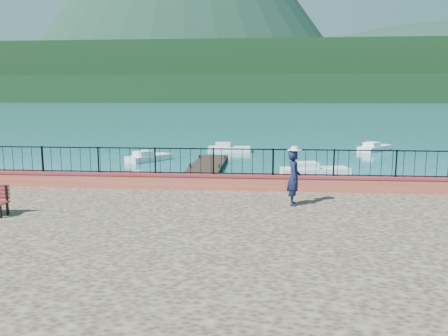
% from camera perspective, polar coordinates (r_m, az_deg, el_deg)
% --- Properties ---
extents(ground, '(2000.00, 2000.00, 0.00)m').
position_cam_1_polar(ground, '(13.17, -1.83, -11.35)').
color(ground, '#19596B').
rests_on(ground, ground).
extents(parapet, '(28.00, 0.46, 0.58)m').
position_cam_1_polar(parapet, '(16.30, -0.34, -1.82)').
color(parapet, '#B15E40').
rests_on(parapet, promenade).
extents(railing, '(27.00, 0.05, 0.95)m').
position_cam_1_polar(railing, '(16.17, -0.34, 0.84)').
color(railing, black).
rests_on(railing, parapet).
extents(dock, '(2.00, 16.00, 0.30)m').
position_cam_1_polar(dock, '(24.88, -3.17, -1.05)').
color(dock, '#2D231C').
rests_on(dock, ground).
extents(far_forest, '(900.00, 60.00, 18.00)m').
position_cam_1_polar(far_forest, '(312.25, 4.72, 10.20)').
color(far_forest, black).
rests_on(far_forest, ground).
extents(foothills, '(900.00, 120.00, 44.00)m').
position_cam_1_polar(foothills, '(372.63, 4.79, 12.07)').
color(foothills, black).
rests_on(foothills, ground).
extents(companion_hill, '(448.00, 384.00, 180.00)m').
position_cam_1_polar(companion_hill, '(612.55, 26.10, 8.05)').
color(companion_hill, '#142D23').
rests_on(companion_hill, ground).
extents(person, '(0.44, 0.66, 1.77)m').
position_cam_1_polar(person, '(14.07, 9.11, -1.27)').
color(person, '#111633').
rests_on(person, promenade).
extents(hat, '(0.44, 0.44, 0.12)m').
position_cam_1_polar(hat, '(13.93, 9.21, 2.55)').
color(hat, white).
rests_on(hat, person).
extents(boat_2, '(4.18, 2.03, 0.80)m').
position_cam_1_polar(boat_2, '(26.54, 11.84, -0.03)').
color(boat_2, silver).
rests_on(boat_2, ground).
extents(boat_3, '(3.06, 3.45, 0.80)m').
position_cam_1_polar(boat_3, '(32.04, -9.78, 1.63)').
color(boat_3, silver).
rests_on(boat_3, ground).
extents(boat_4, '(3.56, 1.38, 0.80)m').
position_cam_1_polar(boat_4, '(36.74, 0.70, 2.76)').
color(boat_4, silver).
rests_on(boat_4, ground).
extents(boat_5, '(3.48, 3.78, 0.80)m').
position_cam_1_polar(boat_5, '(39.63, 19.11, 2.73)').
color(boat_5, white).
rests_on(boat_5, ground).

